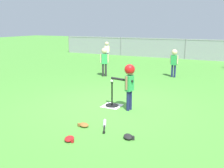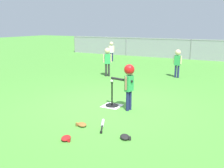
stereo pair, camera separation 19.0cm
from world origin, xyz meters
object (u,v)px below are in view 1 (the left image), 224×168
(batting_tee, at_px, (112,102))
(fielder_near_right, at_px, (174,59))
(baseball_on_tee, at_px, (112,81))
(spare_bat_silver, at_px, (105,124))
(fielder_deep_left, at_px, (107,49))
(fielder_deep_center, at_px, (104,58))
(glove_tossed_aside, at_px, (69,139))
(glove_by_plate, at_px, (128,137))
(glove_near_bats, at_px, (84,125))
(batter_child, at_px, (129,78))

(batting_tee, xyz_separation_m, fielder_near_right, (0.53, 4.12, 0.59))
(baseball_on_tee, height_order, spare_bat_silver, baseball_on_tee)
(batting_tee, bearing_deg, fielder_deep_left, 118.46)
(fielder_deep_center, distance_m, fielder_deep_left, 4.08)
(fielder_deep_left, xyz_separation_m, spare_bat_silver, (4.10, -7.96, -0.64))
(fielder_deep_center, relative_size, glove_tossed_aside, 4.13)
(glove_by_plate, bearing_deg, spare_bat_silver, 153.19)
(spare_bat_silver, relative_size, glove_near_bats, 2.13)
(batting_tee, distance_m, fielder_deep_center, 3.69)
(fielder_deep_center, bearing_deg, batting_tee, -59.04)
(fielder_near_right, height_order, glove_tossed_aside, fielder_near_right)
(spare_bat_silver, bearing_deg, batting_tee, 109.68)
(batting_tee, relative_size, glove_near_bats, 2.23)
(batter_child, bearing_deg, spare_bat_silver, -93.07)
(fielder_deep_left, distance_m, glove_by_plate, 9.57)
(batter_child, bearing_deg, glove_by_plate, -67.47)
(baseball_on_tee, relative_size, batter_child, 0.07)
(baseball_on_tee, xyz_separation_m, fielder_deep_left, (-3.67, 6.78, 0.04))
(fielder_deep_left, bearing_deg, fielder_near_right, -32.29)
(glove_by_plate, bearing_deg, glove_near_bats, 173.88)
(spare_bat_silver, relative_size, glove_by_plate, 2.08)
(batter_child, xyz_separation_m, fielder_near_right, (0.05, 4.22, -0.09))
(batting_tee, relative_size, batter_child, 0.55)
(batting_tee, distance_m, glove_by_plate, 1.85)
(baseball_on_tee, bearing_deg, batting_tee, -7.13)
(batting_tee, height_order, glove_near_bats, batting_tee)
(fielder_deep_center, relative_size, glove_by_plate, 3.99)
(fielder_deep_center, bearing_deg, baseball_on_tee, -59.04)
(fielder_deep_left, bearing_deg, batter_child, -58.84)
(glove_near_bats, xyz_separation_m, glove_tossed_aside, (0.12, -0.63, 0.00))
(fielder_deep_center, height_order, spare_bat_silver, fielder_deep_center)
(fielder_deep_center, distance_m, spare_bat_silver, 4.92)
(batting_tee, xyz_separation_m, glove_by_plate, (1.07, -1.51, -0.05))
(fielder_deep_center, bearing_deg, fielder_deep_left, 116.23)
(batting_tee, distance_m, spare_bat_silver, 1.26)
(batter_child, xyz_separation_m, glove_near_bats, (-0.40, -1.31, -0.73))
(batting_tee, distance_m, glove_near_bats, 1.40)
(spare_bat_silver, height_order, glove_tossed_aside, glove_tossed_aside)
(batting_tee, bearing_deg, baseball_on_tee, 172.87)
(glove_near_bats, height_order, glove_tossed_aside, same)
(fielder_deep_left, height_order, glove_tossed_aside, fielder_deep_left)
(batting_tee, relative_size, baseball_on_tee, 7.99)
(baseball_on_tee, relative_size, fielder_deep_left, 0.07)
(glove_tossed_aside, bearing_deg, fielder_deep_center, 111.84)
(glove_tossed_aside, bearing_deg, baseball_on_tee, 95.47)
(batter_child, xyz_separation_m, fielder_deep_left, (-4.16, 6.87, -0.10))
(fielder_near_right, bearing_deg, baseball_on_tee, -97.33)
(fielder_deep_center, bearing_deg, glove_near_bats, -66.68)
(glove_by_plate, bearing_deg, baseball_on_tee, 125.31)
(fielder_deep_left, height_order, glove_near_bats, fielder_deep_left)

